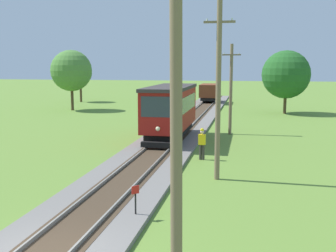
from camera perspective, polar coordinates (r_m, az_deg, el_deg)
The scene contains 12 objects.
rail_left at distance 12.52m, azimuth -19.82°, elevation -15.78°, with size 0.07×120.00×0.14m, color gray.
red_tram at distance 28.98m, azimuth 0.32°, elevation 2.26°, with size 2.60×8.54×4.79m.
freight_car at distance 57.89m, azimuth 5.69°, elevation 4.63°, with size 2.40×5.20×2.31m.
utility_pole_foreground at distance 8.10m, azimuth 1.13°, elevation -0.41°, with size 1.40×0.47×7.87m.
utility_pole_near_tram at distance 19.03m, azimuth 6.87°, elevation 4.93°, with size 1.40×0.26×8.11m.
utility_pole_mid at distance 32.13m, azimuth 8.56°, elevation 5.12°, with size 1.40×0.58×6.83m.
trackside_signal_marker at distance 14.58m, azimuth -4.45°, elevation -10.07°, with size 0.21×0.21×1.18m.
gravel_pile at distance 57.88m, azimuth 0.73°, elevation 3.63°, with size 3.10×3.10×1.00m, color #9E998E.
track_worker at distance 23.37m, azimuth 4.65°, elevation -2.24°, with size 0.41×0.29×1.78m.
tree_left_near at distance 47.01m, azimuth 15.79°, elevation 6.76°, with size 5.17×5.17×6.81m.
tree_right_near at distance 61.01m, azimuth -11.87°, elevation 7.06°, with size 3.30×3.30×5.76m.
tree_left_far at distance 49.95m, azimuth -13.04°, elevation 7.35°, with size 4.74×4.74×6.97m.
Camera 1 is at (5.34, -9.75, 5.27)m, focal length 44.73 mm.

